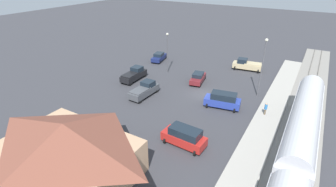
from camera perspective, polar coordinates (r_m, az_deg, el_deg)
The scene contains 14 objects.
ground_plane at distance 39.97m, azimuth 7.99°, elevation -0.21°, with size 200.00×200.00×0.00m, color #38383D.
railway_track at distance 37.66m, azimuth 27.96°, elevation -4.95°, with size 4.80×70.00×0.30m.
platform at distance 37.77m, azimuth 22.05°, elevation -3.47°, with size 3.20×46.00×0.30m.
station_building at distance 25.42m, azimuth -21.49°, elevation -11.45°, with size 12.67×9.18×5.65m.
pedestrian_on_platform at distance 35.60m, azimuth 21.00°, elevation -3.06°, with size 0.36×0.36×1.71m.
pickup_charcoal at distance 38.85m, azimuth -5.29°, elevation 0.82°, with size 2.16×5.47×2.14m.
suv_red at distance 28.30m, azimuth 3.66°, elevation -9.57°, with size 5.00×2.60×2.22m.
pickup_black at distance 44.74m, azimuth -7.59°, elevation 4.26°, with size 2.09×5.45×2.14m.
suv_blue at distance 36.30m, azimuth 12.14°, elevation -1.43°, with size 5.16×3.01×2.22m.
sedan_maroon at distance 43.67m, azimuth 6.71°, elevation 3.53°, with size 2.62×4.76×1.74m.
sedan_navy at distance 53.83m, azimuth -2.04°, elevation 8.17°, with size 2.69×4.77×1.74m.
pickup_tan at distance 51.13m, azimuth 17.23°, elevation 6.15°, with size 5.61×3.02×2.14m.
light_pole_near_platform at distance 39.59m, azimuth 20.44°, elevation 6.69°, with size 0.44×0.44×8.86m.
light_pole_lot_center at distance 46.59m, azimuth -0.15°, elevation 10.14°, with size 0.44×0.44×7.37m.
Camera 1 is at (-13.29, 33.23, 17.79)m, focal length 27.28 mm.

